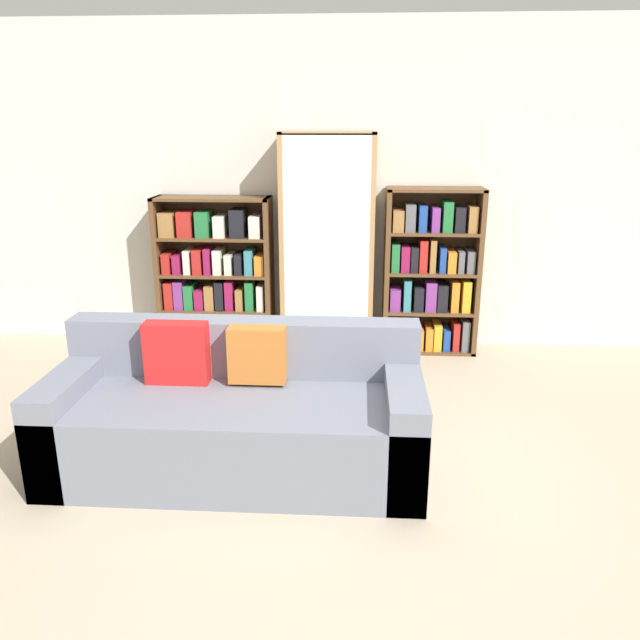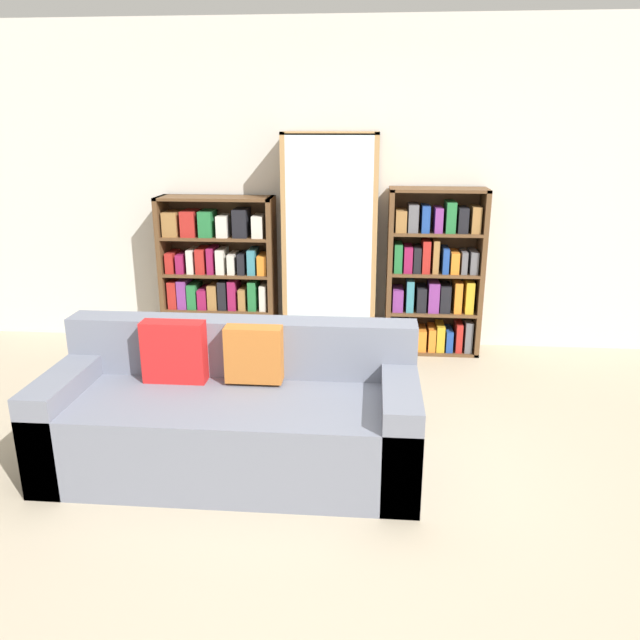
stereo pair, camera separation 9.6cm
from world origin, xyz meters
The scene contains 7 objects.
ground_plane centered at (0.00, 0.00, 0.00)m, with size 16.00×16.00×0.00m, color tan.
wall_back centered at (0.00, 2.58, 1.35)m, with size 6.73×0.06×2.70m.
couch centered at (-0.57, 0.37, 0.30)m, with size 2.06×0.85×0.82m.
bookshelf_left centered at (-1.13, 2.38, 0.62)m, with size 0.98×0.32×1.30m.
display_cabinet centered at (-0.16, 2.36, 0.92)m, with size 0.77×0.36×1.82m.
bookshelf_right centered at (0.71, 2.38, 0.65)m, with size 0.79×0.32×1.39m.
wine_bottle centered at (0.22, 1.84, 0.14)m, with size 0.08×0.08×0.34m.
Camera 1 is at (0.10, -2.78, 1.89)m, focal length 35.00 mm.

